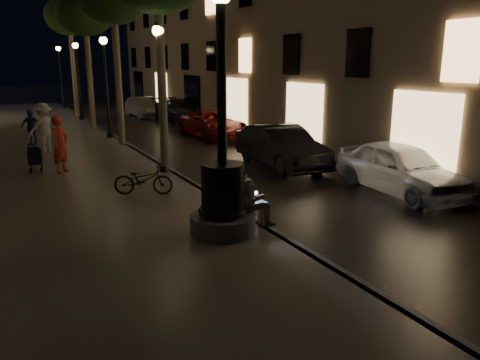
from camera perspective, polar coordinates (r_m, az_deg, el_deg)
ground at (r=22.40m, az=-14.23°, el=4.24°), size 120.00×120.00×0.00m
cobble_lane at (r=23.26m, az=-7.02°, el=4.96°), size 6.00×45.00×0.02m
promenade at (r=21.84m, az=-24.50°, el=3.40°), size 8.00×45.00×0.20m
curb_strip at (r=22.38m, az=-14.25°, el=4.49°), size 0.25×45.00×0.20m
fountain_lamppost at (r=9.75m, az=-2.15°, el=-0.80°), size 1.40×1.40×5.21m
seated_man_laptop at (r=10.10m, az=1.01°, el=-2.04°), size 0.97×0.33×1.34m
tree_third at (r=27.03m, az=-18.38°, el=18.70°), size 3.00×3.00×7.20m
tree_far at (r=32.97m, az=-20.12°, el=18.16°), size 3.00×3.00×7.50m
lamp_curb_a at (r=15.26m, az=-9.73°, el=12.18°), size 0.36×0.36×4.81m
lamp_curb_b at (r=23.00m, az=-16.08°, el=12.50°), size 0.36×0.36×4.81m
lamp_curb_c at (r=30.87m, az=-19.23°, el=12.59°), size 0.36×0.36×4.81m
lamp_curb_d at (r=38.80m, az=-21.09°, el=12.64°), size 0.36×0.36×4.81m
stroller at (r=16.73m, az=-23.71°, el=2.56°), size 0.49×0.97×0.98m
car_front at (r=14.31m, az=18.97°, el=1.41°), size 2.08×4.50×1.49m
car_second at (r=17.00m, az=5.03°, el=4.10°), size 1.80×4.64×1.51m
car_third at (r=23.66m, az=-3.31°, el=6.79°), size 2.22×4.76×1.32m
car_rear at (r=30.08m, az=-7.62°, el=8.40°), size 2.18×4.99×1.43m
car_fifth at (r=32.97m, az=-11.68°, el=8.70°), size 1.55×4.20×1.37m
pedestrian_red at (r=16.20m, az=-21.07°, el=4.05°), size 0.78×0.81×1.86m
pedestrian_white at (r=20.37m, az=-22.75°, el=5.94°), size 1.41×1.04×1.95m
pedestrian_blue at (r=22.06m, az=-24.13°, el=5.86°), size 0.96×0.85×1.56m
bicycle at (r=12.98m, az=-11.71°, el=0.05°), size 1.67×1.22×0.84m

